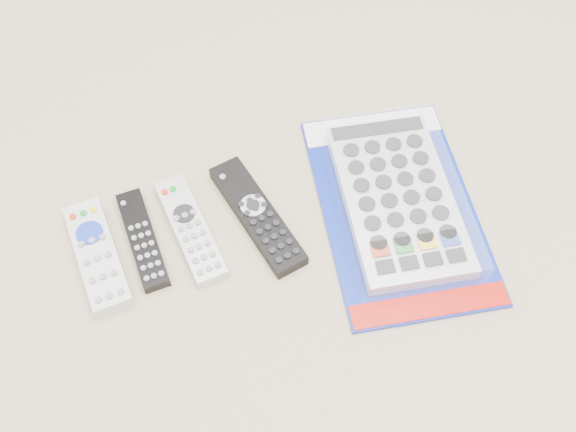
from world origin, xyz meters
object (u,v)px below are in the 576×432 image
object	(u,v)px
remote_small_grey	(98,256)
jumbo_remote_packaged	(398,197)
remote_slim_black	(143,240)
remote_silver_dvd	(191,229)
remote_large_black	(257,215)

from	to	relation	value
remote_small_grey	jumbo_remote_packaged	distance (m)	0.42
remote_small_grey	remote_slim_black	world-z (taller)	remote_small_grey
remote_small_grey	remote_slim_black	xyz separation A→B (m)	(0.06, 0.01, -0.00)
remote_slim_black	jumbo_remote_packaged	xyz separation A→B (m)	(0.35, -0.07, 0.01)
remote_silver_dvd	jumbo_remote_packaged	distance (m)	0.29
remote_large_black	remote_silver_dvd	bearing A→B (deg)	162.69
remote_small_grey	remote_silver_dvd	size ratio (longest dim) A/B	0.97
remote_small_grey	remote_slim_black	bearing A→B (deg)	1.76
remote_slim_black	remote_small_grey	bearing A→B (deg)	-176.12
remote_large_black	jumbo_remote_packaged	distance (m)	0.20
remote_large_black	remote_slim_black	bearing A→B (deg)	162.73
remote_silver_dvd	remote_large_black	world-z (taller)	remote_large_black
remote_small_grey	remote_large_black	xyz separation A→B (m)	(0.22, -0.01, -0.00)
remote_silver_dvd	remote_large_black	size ratio (longest dim) A/B	0.88
remote_silver_dvd	jumbo_remote_packaged	world-z (taller)	jumbo_remote_packaged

